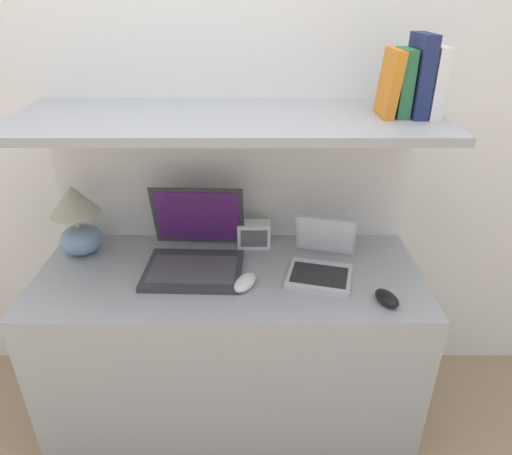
{
  "coord_description": "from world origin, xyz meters",
  "views": [
    {
      "loc": [
        0.1,
        -1.11,
        1.61
      ],
      "look_at": [
        0.1,
        0.28,
        0.89
      ],
      "focal_mm": 32.0,
      "sensor_mm": 36.0,
      "label": 1
    }
  ],
  "objects_px": {
    "computer_mouse": "(245,283)",
    "book_orange": "(390,83)",
    "second_mouse": "(387,298)",
    "book_navy": "(419,76)",
    "table_lamp": "(77,217)",
    "laptop_small": "(322,262)",
    "book_white": "(433,81)",
    "router_box": "(254,234)",
    "laptop_large": "(195,252)",
    "book_green": "(403,83)"
  },
  "relations": [
    {
      "from": "router_box",
      "to": "book_green",
      "type": "height_order",
      "value": "book_green"
    },
    {
      "from": "book_orange",
      "to": "router_box",
      "type": "bearing_deg",
      "value": 163.12
    },
    {
      "from": "book_white",
      "to": "book_orange",
      "type": "xyz_separation_m",
      "value": [
        -0.13,
        0.0,
        -0.0
      ]
    },
    {
      "from": "computer_mouse",
      "to": "book_green",
      "type": "height_order",
      "value": "book_green"
    },
    {
      "from": "laptop_small",
      "to": "laptop_large",
      "type": "bearing_deg",
      "value": 173.38
    },
    {
      "from": "book_green",
      "to": "book_orange",
      "type": "bearing_deg",
      "value": 180.0
    },
    {
      "from": "computer_mouse",
      "to": "table_lamp",
      "type": "bearing_deg",
      "value": 159.46
    },
    {
      "from": "router_box",
      "to": "book_green",
      "type": "distance_m",
      "value": 0.77
    },
    {
      "from": "book_green",
      "to": "laptop_large",
      "type": "bearing_deg",
      "value": -178.83
    },
    {
      "from": "router_box",
      "to": "book_white",
      "type": "height_order",
      "value": "book_white"
    },
    {
      "from": "laptop_large",
      "to": "computer_mouse",
      "type": "distance_m",
      "value": 0.24
    },
    {
      "from": "laptop_small",
      "to": "router_box",
      "type": "xyz_separation_m",
      "value": [
        -0.24,
        0.2,
        0.01
      ]
    },
    {
      "from": "second_mouse",
      "to": "router_box",
      "type": "distance_m",
      "value": 0.58
    },
    {
      "from": "second_mouse",
      "to": "book_navy",
      "type": "height_order",
      "value": "book_navy"
    },
    {
      "from": "laptop_small",
      "to": "second_mouse",
      "type": "bearing_deg",
      "value": -44.05
    },
    {
      "from": "table_lamp",
      "to": "laptop_small",
      "type": "xyz_separation_m",
      "value": [
        0.91,
        -0.14,
        -0.11
      ]
    },
    {
      "from": "table_lamp",
      "to": "second_mouse",
      "type": "xyz_separation_m",
      "value": [
        1.1,
        -0.33,
        -0.13
      ]
    },
    {
      "from": "computer_mouse",
      "to": "book_navy",
      "type": "height_order",
      "value": "book_navy"
    },
    {
      "from": "laptop_large",
      "to": "book_white",
      "type": "xyz_separation_m",
      "value": [
        0.77,
        0.01,
        0.6
      ]
    },
    {
      "from": "table_lamp",
      "to": "laptop_small",
      "type": "bearing_deg",
      "value": -8.94
    },
    {
      "from": "computer_mouse",
      "to": "book_orange",
      "type": "bearing_deg",
      "value": 19.71
    },
    {
      "from": "table_lamp",
      "to": "laptop_large",
      "type": "relative_size",
      "value": 0.78
    },
    {
      "from": "laptop_small",
      "to": "computer_mouse",
      "type": "height_order",
      "value": "laptop_small"
    },
    {
      "from": "computer_mouse",
      "to": "second_mouse",
      "type": "height_order",
      "value": "same"
    },
    {
      "from": "table_lamp",
      "to": "book_navy",
      "type": "height_order",
      "value": "book_navy"
    },
    {
      "from": "computer_mouse",
      "to": "book_navy",
      "type": "bearing_deg",
      "value": 16.72
    },
    {
      "from": "second_mouse",
      "to": "book_orange",
      "type": "height_order",
      "value": "book_orange"
    },
    {
      "from": "laptop_large",
      "to": "book_green",
      "type": "distance_m",
      "value": 0.9
    },
    {
      "from": "book_navy",
      "to": "book_white",
      "type": "bearing_deg",
      "value": 0.0
    },
    {
      "from": "book_white",
      "to": "book_orange",
      "type": "bearing_deg",
      "value": 180.0
    },
    {
      "from": "book_white",
      "to": "book_green",
      "type": "bearing_deg",
      "value": 180.0
    },
    {
      "from": "computer_mouse",
      "to": "book_white",
      "type": "xyz_separation_m",
      "value": [
        0.59,
        0.16,
        0.64
      ]
    },
    {
      "from": "book_white",
      "to": "laptop_small",
      "type": "bearing_deg",
      "value": -167.92
    },
    {
      "from": "book_orange",
      "to": "book_green",
      "type": "bearing_deg",
      "value": 0.0
    },
    {
      "from": "router_box",
      "to": "book_white",
      "type": "relative_size",
      "value": 0.62
    },
    {
      "from": "table_lamp",
      "to": "book_white",
      "type": "xyz_separation_m",
      "value": [
        1.22,
        -0.08,
        0.51
      ]
    },
    {
      "from": "laptop_large",
      "to": "table_lamp",
      "type": "bearing_deg",
      "value": 168.72
    },
    {
      "from": "laptop_small",
      "to": "computer_mouse",
      "type": "bearing_deg",
      "value": -160.76
    },
    {
      "from": "book_orange",
      "to": "second_mouse",
      "type": "bearing_deg",
      "value": -87.5
    },
    {
      "from": "second_mouse",
      "to": "book_green",
      "type": "height_order",
      "value": "book_green"
    },
    {
      "from": "table_lamp",
      "to": "book_orange",
      "type": "height_order",
      "value": "book_orange"
    },
    {
      "from": "laptop_small",
      "to": "book_orange",
      "type": "xyz_separation_m",
      "value": [
        0.18,
        0.07,
        0.61
      ]
    },
    {
      "from": "laptop_small",
      "to": "second_mouse",
      "type": "xyz_separation_m",
      "value": [
        0.19,
        -0.18,
        -0.02
      ]
    },
    {
      "from": "table_lamp",
      "to": "laptop_small",
      "type": "height_order",
      "value": "table_lamp"
    },
    {
      "from": "book_white",
      "to": "book_orange",
      "type": "height_order",
      "value": "book_white"
    },
    {
      "from": "book_orange",
      "to": "table_lamp",
      "type": "bearing_deg",
      "value": 176.02
    },
    {
      "from": "book_green",
      "to": "book_orange",
      "type": "relative_size",
      "value": 0.99
    },
    {
      "from": "second_mouse",
      "to": "router_box",
      "type": "bearing_deg",
      "value": 138.77
    },
    {
      "from": "book_white",
      "to": "book_orange",
      "type": "distance_m",
      "value": 0.13
    },
    {
      "from": "second_mouse",
      "to": "book_orange",
      "type": "distance_m",
      "value": 0.68
    }
  ]
}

